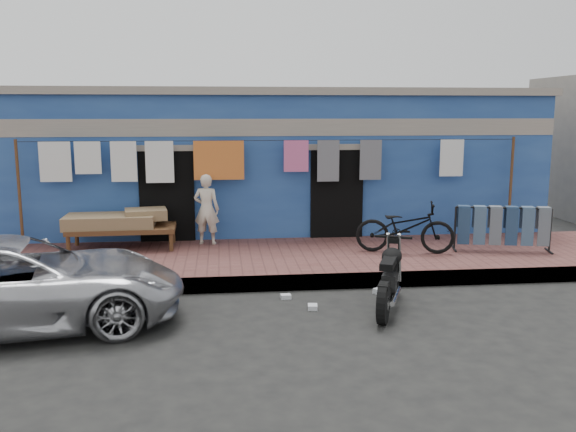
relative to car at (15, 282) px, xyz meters
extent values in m
plane|color=black|center=(3.85, -0.21, -0.64)|extent=(80.00, 80.00, 0.00)
cube|color=brown|center=(3.85, 2.79, -0.51)|extent=(28.00, 3.00, 0.25)
cube|color=gray|center=(3.85, 1.34, -0.51)|extent=(28.00, 0.10, 0.25)
cube|color=navy|center=(3.85, 6.79, 0.96)|extent=(12.00, 5.00, 3.20)
cube|color=#9E9384|center=(3.85, 4.35, 1.91)|extent=(12.00, 0.14, 0.35)
cube|color=#9E9384|center=(3.85, 6.79, 2.64)|extent=(12.20, 5.20, 0.16)
cube|color=black|center=(1.65, 4.27, 0.41)|extent=(1.10, 0.10, 2.10)
cube|color=black|center=(5.15, 4.27, 0.41)|extent=(1.10, 0.10, 2.10)
cylinder|color=brown|center=(-1.15, 4.04, 0.66)|extent=(0.06, 0.06, 2.10)
cylinder|color=brown|center=(8.85, 4.04, 0.66)|extent=(0.06, 0.06, 2.10)
cylinder|color=black|center=(3.85, 4.04, 1.66)|extent=(10.00, 0.01, 0.01)
cube|color=silver|center=(-0.44, 4.04, 1.28)|extent=(0.60, 0.02, 0.78)
cube|color=silver|center=(0.18, 4.04, 1.35)|extent=(0.50, 0.02, 0.63)
cube|color=silver|center=(0.86, 4.04, 1.27)|extent=(0.50, 0.02, 0.79)
cube|color=silver|center=(1.55, 4.04, 1.25)|extent=(0.55, 0.02, 0.82)
cube|color=#CC4C26|center=(2.71, 4.04, 1.28)|extent=(1.00, 0.02, 0.78)
cube|color=#CD5B90|center=(4.26, 4.04, 1.35)|extent=(0.50, 0.02, 0.63)
cube|color=slate|center=(4.92, 4.04, 1.24)|extent=(0.45, 0.02, 0.84)
cube|color=slate|center=(5.80, 4.04, 1.26)|extent=(0.45, 0.02, 0.82)
cube|color=silver|center=(7.52, 4.04, 1.28)|extent=(0.50, 0.02, 0.76)
imported|color=silver|center=(0.00, 0.00, 0.00)|extent=(4.82, 2.86, 1.27)
imported|color=beige|center=(2.45, 3.87, 0.32)|extent=(0.57, 0.45, 1.41)
imported|color=black|center=(6.16, 2.72, 0.20)|extent=(1.91, 1.09, 1.17)
cube|color=silver|center=(3.71, 0.89, -0.60)|extent=(0.16, 0.13, 0.07)
cube|color=silver|center=(5.23, 0.99, -0.59)|extent=(0.22, 0.20, 0.09)
cube|color=silver|center=(4.05, 0.34, -0.60)|extent=(0.16, 0.19, 0.07)
camera|label=1|loc=(2.75, -8.18, 2.25)|focal=38.00mm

